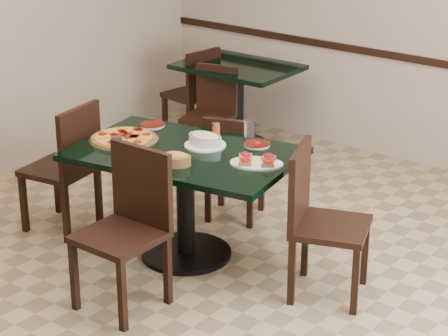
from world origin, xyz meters
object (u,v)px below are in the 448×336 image
Objects in this scene: main_table at (185,177)px; chair_right at (317,214)px; pepperoni_pizza at (124,138)px; lasagna_casserole at (205,139)px; back_table at (238,90)px; chair_far at (232,163)px; chair_near at (130,219)px; bruschetta_platter at (257,161)px; chair_left at (68,161)px; back_chair_near at (212,109)px; back_chair_left at (196,89)px; bread_basket at (175,159)px.

chair_right reaches higher than main_table.
pepperoni_pizza is 0.55m from lasagna_casserole.
back_table is (-1.03, 1.93, -0.04)m from main_table.
chair_near reaches higher than chair_far.
bruschetta_platter is (1.53, -1.85, 0.25)m from back_table.
chair_right is (1.04, -0.53, 0.09)m from chair_far.
back_chair_near is (-0.11, 1.74, -0.08)m from chair_left.
chair_far is at bearing 55.05° from back_chair_left.
bruschetta_platter is (0.46, -0.07, -0.02)m from lasagna_casserole.
chair_right is 0.93m from bread_basket.
lasagna_casserole is at bearing 100.59° from chair_left.
bread_basket is (0.11, -0.23, 0.22)m from main_table.
bread_basket reaches higher than bruschetta_platter.
chair_near reaches higher than chair_right.
chair_right reaches higher than back_table.
chair_far is (0.93, -1.30, -0.08)m from back_table.
bread_basket reaches higher than back_table.
bruschetta_platter is (0.95, 0.19, 0.01)m from pepperoni_pizza.
back_table is 2.68m from chair_right.
back_table is at bearing 174.06° from chair_left.
back_chair_near is (-1.14, 2.21, -0.10)m from chair_near.
chair_left is 2.12m from back_chair_left.
lasagna_casserole is 0.47m from bruschetta_platter.
back_table is 3.75× the size of lasagna_casserole.
bruschetta_platter is at bearing -51.43° from back_table.
back_chair_left reaches higher than main_table.
lasagna_casserole is at bearing 66.49° from chair_right.
bread_basket reaches higher than main_table.
pepperoni_pizza is (-0.57, 0.55, 0.22)m from chair_near.
chair_far is 1.82m from back_chair_left.
main_table is 0.67m from chair_near.
back_chair_near is at bearing 113.09° from main_table.
back_chair_near is at bearing 130.96° from lasagna_casserole.
chair_left is 1.05m from lasagna_casserole.
back_chair_near is at bearing 117.04° from chair_near.
chair_left is 3.83× the size of bread_basket.
chair_near is 1.13m from chair_left.
back_table is 0.43m from back_chair_left.
main_table is at bearing 92.55° from chair_left.
bruschetta_platter is (1.95, -1.77, 0.30)m from back_chair_left.
chair_right is 1.87m from chair_left.
chair_right is at bearing -9.66° from bread_basket.
back_chair_left is at bearing 116.99° from pepperoni_pizza.
pepperoni_pizza is at bearing 34.25° from back_chair_left.
bruschetta_platter is (0.39, 0.31, -0.02)m from bread_basket.
back_chair_left is (-0.42, -0.08, -0.05)m from back_table.
bread_basket is 0.50m from bruschetta_platter.
lasagna_casserole is at bearing 48.39° from back_chair_left.
chair_near is 0.49m from bread_basket.
chair_right is at bearing 132.70° from chair_far.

